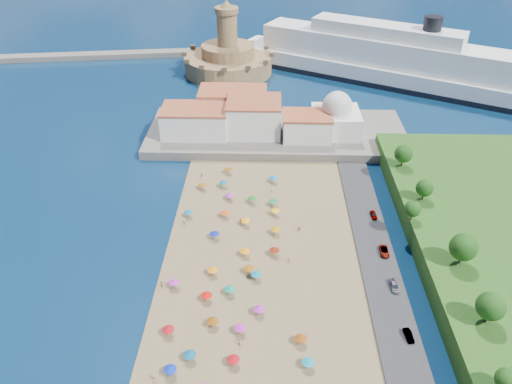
{
  "coord_description": "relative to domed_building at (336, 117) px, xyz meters",
  "views": [
    {
      "loc": [
        7.11,
        -85.78,
        80.56
      ],
      "look_at": [
        4.0,
        25.0,
        8.0
      ],
      "focal_mm": 35.0,
      "sensor_mm": 36.0,
      "label": 1
    }
  ],
  "objects": [
    {
      "name": "ground",
      "position": [
        -30.0,
        -71.0,
        -8.97
      ],
      "size": [
        700.0,
        700.0,
        0.0
      ],
      "primitive_type": "plane",
      "color": "#071938",
      "rests_on": "ground"
    },
    {
      "name": "terrace",
      "position": [
        -20.0,
        2.0,
        -7.47
      ],
      "size": [
        90.0,
        36.0,
        3.0
      ],
      "primitive_type": "cube",
      "color": "#59544C",
      "rests_on": "ground"
    },
    {
      "name": "jetty",
      "position": [
        -42.0,
        37.0,
        -7.77
      ],
      "size": [
        18.0,
        70.0,
        2.4
      ],
      "primitive_type": "cube",
      "color": "#59544C",
      "rests_on": "ground"
    },
    {
      "name": "breakwater",
      "position": [
        -140.0,
        82.0,
        -7.67
      ],
      "size": [
        199.03,
        34.77,
        2.6
      ],
      "primitive_type": "cube",
      "rotation": [
        0.0,
        0.0,
        0.14
      ],
      "color": "#59544C",
      "rests_on": "ground"
    },
    {
      "name": "waterfront_buildings",
      "position": [
        -33.05,
        2.64,
        -1.1
      ],
      "size": [
        57.0,
        29.0,
        11.0
      ],
      "color": "silver",
      "rests_on": "terrace"
    },
    {
      "name": "domed_building",
      "position": [
        0.0,
        0.0,
        0.0
      ],
      "size": [
        16.0,
        16.0,
        15.0
      ],
      "color": "silver",
      "rests_on": "terrace"
    },
    {
      "name": "fortress",
      "position": [
        -42.0,
        67.0,
        -2.29
      ],
      "size": [
        40.0,
        40.0,
        32.4
      ],
      "color": "#9A774D",
      "rests_on": "ground"
    },
    {
      "name": "cruise_ship",
      "position": [
        26.54,
        58.83,
        -0.0
      ],
      "size": [
        132.03,
        83.68,
        30.3
      ],
      "color": "black",
      "rests_on": "ground"
    },
    {
      "name": "beach_parasols",
      "position": [
        -30.58,
        -82.96,
        -6.83
      ],
      "size": [
        32.97,
        115.51,
        2.2
      ],
      "color": "gray",
      "rests_on": "beach"
    },
    {
      "name": "beachgoers",
      "position": [
        -31.92,
        -72.84,
        -7.87
      ],
      "size": [
        33.4,
        98.55,
        1.83
      ],
      "color": "tan",
      "rests_on": "beach"
    },
    {
      "name": "parked_cars",
      "position": [
        6.0,
        -75.05,
        -7.63
      ],
      "size": [
        2.35,
        63.76,
        1.41
      ],
      "color": "gray",
      "rests_on": "promenade"
    },
    {
      "name": "hillside_trees",
      "position": [
        17.37,
        -81.15,
        1.21
      ],
      "size": [
        12.13,
        110.73,
        7.85
      ],
      "color": "#382314",
      "rests_on": "hillside"
    }
  ]
}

